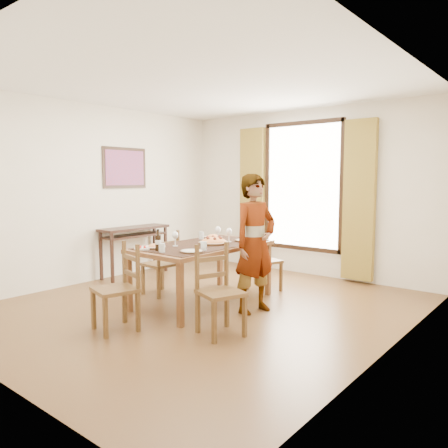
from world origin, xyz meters
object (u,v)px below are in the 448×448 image
Objects in this scene: console_table at (134,234)px; pasta_platter at (214,240)px; dining_table at (203,249)px; man at (255,243)px.

console_table is 3.00× the size of pasta_platter.
console_table is at bearing 166.22° from dining_table.
console_table is 2.66m from man.
pasta_platter is at bearing 52.43° from dining_table.
man is 4.09× the size of pasta_platter.
pasta_platter is at bearing 103.76° from man.
pasta_platter reaches higher than dining_table.
pasta_platter is at bearing -10.23° from console_table.
pasta_platter is (0.08, 0.11, 0.11)m from dining_table.
dining_table is 0.18m from pasta_platter.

